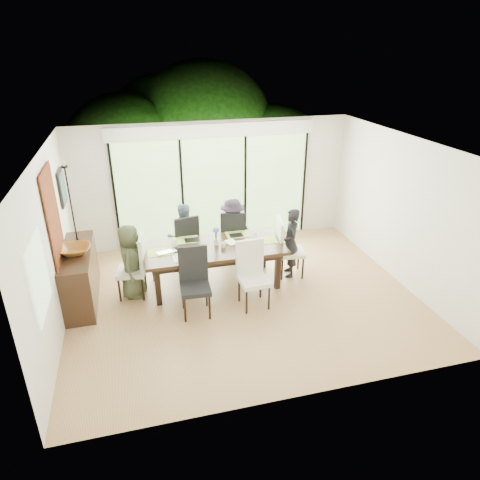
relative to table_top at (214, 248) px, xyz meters
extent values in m
cube|color=#94643B|center=(0.40, -0.55, -0.76)|extent=(6.00, 5.00, 0.01)
cube|color=white|center=(0.40, -0.55, 1.95)|extent=(6.00, 5.00, 0.01)
cube|color=silver|center=(0.40, 1.96, 0.59)|extent=(6.00, 0.02, 2.70)
cube|color=white|center=(0.40, -3.06, 0.59)|extent=(6.00, 0.02, 2.70)
cube|color=beige|center=(-2.61, -0.55, 0.59)|extent=(0.02, 5.00, 2.70)
cube|color=silver|center=(3.41, -0.55, 0.59)|extent=(0.02, 5.00, 2.70)
cube|color=#598C3F|center=(0.40, 1.92, 0.44)|extent=(4.20, 0.02, 2.30)
cube|color=white|center=(0.40, 1.91, 1.74)|extent=(4.40, 0.06, 0.28)
cube|color=black|center=(-1.70, 1.91, 0.44)|extent=(0.05, 0.04, 2.30)
cube|color=black|center=(-0.30, 1.91, 0.44)|extent=(0.05, 0.04, 2.30)
cube|color=black|center=(1.10, 1.91, 0.44)|extent=(0.05, 0.04, 2.30)
cube|color=black|center=(2.50, 1.91, 0.44)|extent=(0.05, 0.04, 2.30)
cube|color=#8CAD7F|center=(-2.57, -1.75, 0.74)|extent=(0.02, 0.90, 1.00)
cube|color=brown|center=(0.40, 2.85, -0.81)|extent=(6.00, 1.80, 0.10)
cube|color=#4F3C22|center=(0.40, 3.65, -0.21)|extent=(6.00, 0.08, 0.06)
sphere|color=#14380F|center=(-1.40, 4.65, 0.68)|extent=(3.20, 3.20, 3.20)
sphere|color=#14380F|center=(0.80, 5.25, 1.04)|extent=(4.00, 4.00, 4.00)
sphere|color=#14380F|center=(2.60, 4.45, 0.50)|extent=(2.80, 2.80, 2.80)
sphere|color=#14380F|center=(-0.20, 5.95, 0.86)|extent=(3.60, 3.60, 3.60)
cube|color=black|center=(0.00, 0.00, 0.00)|extent=(2.53, 1.16, 0.06)
cube|color=black|center=(0.00, 0.00, -0.09)|extent=(2.32, 0.95, 0.11)
cube|color=black|center=(-1.08, -0.43, -0.39)|extent=(0.09, 0.09, 0.73)
cube|color=black|center=(1.08, -0.43, -0.39)|extent=(0.09, 0.09, 0.73)
cube|color=black|center=(-1.08, 0.43, -0.39)|extent=(0.09, 0.09, 0.73)
cube|color=black|center=(1.08, 0.43, -0.39)|extent=(0.09, 0.09, 0.73)
imported|color=#414A31|center=(-1.48, 0.00, -0.08)|extent=(0.54, 0.71, 1.36)
imported|color=black|center=(1.48, 0.00, -0.08)|extent=(0.51, 0.69, 1.36)
imported|color=slate|center=(-0.45, 0.83, -0.08)|extent=(0.70, 0.52, 1.36)
imported|color=black|center=(0.55, 0.83, -0.08)|extent=(0.71, 0.53, 1.36)
cube|color=#9BC646|center=(-0.95, 0.00, 0.03)|extent=(0.46, 0.34, 0.01)
cube|color=#8F9F39|center=(0.95, 0.00, 0.03)|extent=(0.46, 0.34, 0.01)
cube|color=#A1C747|center=(-0.45, 0.40, 0.03)|extent=(0.46, 0.34, 0.01)
cube|color=#8CB03E|center=(0.55, 0.40, 0.03)|extent=(0.46, 0.34, 0.01)
cube|color=white|center=(-0.55, -0.30, 0.03)|extent=(0.46, 0.34, 0.01)
cube|color=black|center=(-0.35, 0.35, 0.04)|extent=(0.27, 0.19, 0.01)
cube|color=black|center=(0.50, 0.35, 0.04)|extent=(0.25, 0.18, 0.01)
cube|color=white|center=(0.70, -0.05, 0.03)|extent=(0.32, 0.23, 0.00)
cube|color=white|center=(-0.55, -0.30, 0.05)|extent=(0.27, 0.27, 0.03)
cube|color=#C46817|center=(-0.55, -0.30, 0.07)|extent=(0.21, 0.21, 0.01)
cylinder|color=silver|center=(0.05, 0.05, 0.09)|extent=(0.08, 0.08, 0.13)
cylinder|color=#337226|center=(0.05, 0.05, 0.22)|extent=(0.04, 0.04, 0.17)
sphere|color=#536AD1|center=(0.05, 0.05, 0.33)|extent=(0.12, 0.12, 0.12)
imported|color=silver|center=(-0.85, -0.10, 0.05)|extent=(0.39, 0.31, 0.03)
imported|color=white|center=(-0.70, 0.15, 0.08)|extent=(0.18, 0.18, 0.10)
imported|color=white|center=(0.15, -0.10, 0.08)|extent=(0.14, 0.14, 0.10)
imported|color=white|center=(0.80, 0.10, 0.08)|extent=(0.16, 0.16, 0.10)
imported|color=white|center=(0.25, 0.05, 0.04)|extent=(0.22, 0.27, 0.02)
cube|color=black|center=(-2.36, 0.07, -0.28)|extent=(0.48, 1.71, 0.96)
imported|color=brown|center=(-2.36, -0.03, 0.26)|extent=(0.51, 0.51, 0.12)
cylinder|color=black|center=(-2.36, 0.42, 0.22)|extent=(0.11, 0.11, 0.04)
cylinder|color=black|center=(-2.36, 0.42, 0.89)|extent=(0.03, 0.03, 1.33)
cylinder|color=black|center=(-2.36, 0.42, 1.55)|extent=(0.11, 0.11, 0.03)
cylinder|color=silver|center=(-2.36, 0.42, 1.62)|extent=(0.04, 0.04, 0.11)
cube|color=#933615|center=(-2.57, -0.15, 0.94)|extent=(0.02, 1.00, 1.50)
cube|color=black|center=(-2.57, 1.15, 0.99)|extent=(0.03, 0.55, 0.65)
cube|color=#18454D|center=(-2.55, 1.15, 0.99)|extent=(0.01, 0.45, 0.55)
camera|label=1|loc=(-1.32, -6.87, 3.38)|focal=32.00mm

